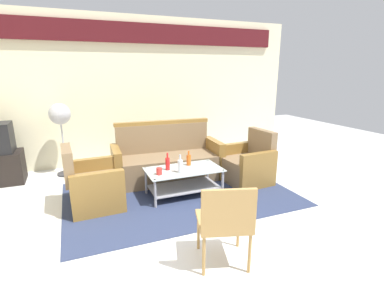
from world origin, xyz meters
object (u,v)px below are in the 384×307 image
(armchair_right, at_px, (247,165))
(bottle_clear, at_px, (180,166))
(bottle_orange, at_px, (189,160))
(wicker_chair, at_px, (225,219))
(bottle_red, at_px, (168,163))
(pedestal_fan, at_px, (60,118))
(cup, at_px, (159,171))
(couch, at_px, (167,161))
(armchair_left, at_px, (93,187))
(coffee_table, at_px, (184,178))

(armchair_right, relative_size, bottle_clear, 3.27)
(bottle_orange, distance_m, wicker_chair, 1.87)
(bottle_red, height_order, pedestal_fan, pedestal_fan)
(pedestal_fan, bearing_deg, bottle_red, -48.82)
(bottle_clear, xyz_separation_m, pedestal_fan, (-1.53, 1.76, 0.50))
(bottle_orange, xyz_separation_m, cup, (-0.53, -0.24, -0.03))
(bottle_clear, relative_size, cup, 2.60)
(couch, distance_m, armchair_left, 1.41)
(couch, bearing_deg, cup, 68.36)
(couch, height_order, bottle_red, couch)
(bottle_orange, height_order, wicker_chair, wicker_chair)
(bottle_clear, height_order, wicker_chair, wicker_chair)
(bottle_red, bearing_deg, armchair_left, 176.94)
(couch, height_order, bottle_orange, couch)
(bottle_red, relative_size, bottle_clear, 0.98)
(armchair_left, height_order, cup, armchair_left)
(bottle_red, bearing_deg, armchair_right, 2.50)
(wicker_chair, bearing_deg, bottle_clear, 101.87)
(armchair_left, xyz_separation_m, coffee_table, (1.28, -0.11, -0.02))
(armchair_right, distance_m, bottle_red, 1.42)
(armchair_left, bearing_deg, pedestal_fan, -169.66)
(armchair_left, relative_size, wicker_chair, 1.01)
(cup, relative_size, pedestal_fan, 0.08)
(armchair_right, distance_m, coffee_table, 1.17)
(armchair_right, distance_m, bottle_clear, 1.31)
(bottle_red, xyz_separation_m, wicker_chair, (-0.01, -1.75, -0.01))
(coffee_table, relative_size, bottle_red, 4.31)
(armchair_right, height_order, bottle_clear, armchair_right)
(cup, bearing_deg, bottle_orange, 23.80)
(armchair_right, bearing_deg, bottle_red, 88.35)
(bottle_orange, bearing_deg, wicker_chair, -101.46)
(cup, distance_m, pedestal_fan, 2.20)
(bottle_clear, bearing_deg, cup, 175.57)
(pedestal_fan, bearing_deg, armchair_right, -28.78)
(couch, bearing_deg, bottle_clear, 87.63)
(armchair_left, distance_m, armchair_right, 2.45)
(couch, bearing_deg, bottle_orange, 107.24)
(couch, relative_size, bottle_clear, 7.04)
(couch, distance_m, cup, 0.93)
(bottle_orange, height_order, cup, bottle_orange)
(couch, relative_size, wicker_chair, 2.18)
(armchair_right, xyz_separation_m, bottle_red, (-1.40, -0.06, 0.22))
(armchair_right, bearing_deg, pedestal_fan, 57.07)
(bottle_orange, bearing_deg, coffee_table, -133.36)
(bottle_red, xyz_separation_m, cup, (-0.17, -0.15, -0.05))
(bottle_orange, relative_size, wicker_chair, 0.27)
(armchair_left, height_order, bottle_orange, armchair_left)
(armchair_right, xyz_separation_m, bottle_clear, (-1.27, -0.23, 0.22))
(couch, height_order, armchair_left, couch)
(coffee_table, xyz_separation_m, pedestal_fan, (-1.62, 1.65, 0.74))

